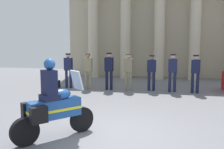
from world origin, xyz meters
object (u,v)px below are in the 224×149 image
officer_in_row_0 (68,68)px  officer_in_row_6 (196,71)px  officer_in_row_5 (173,70)px  motorcycle_with_rider (52,106)px  briefcase_on_ground (58,84)px  officer_in_row_2 (109,68)px  officer_in_row_1 (88,68)px  officer_in_row_4 (152,70)px  officer_in_row_3 (128,69)px

officer_in_row_0 → officer_in_row_6: bearing=-174.8°
officer_in_row_5 → motorcycle_with_rider: motorcycle_with_rider is taller
officer_in_row_0 → briefcase_on_ground: 0.98m
officer_in_row_0 → briefcase_on_ground: size_ratio=4.72×
officer_in_row_2 → briefcase_on_ground: bearing=5.2°
officer_in_row_0 → officer_in_row_5: 4.96m
officer_in_row_1 → officer_in_row_2: officer_in_row_2 is taller
briefcase_on_ground → officer_in_row_5: bearing=0.2°
officer_in_row_0 → officer_in_row_5: (4.95, -0.05, 0.01)m
officer_in_row_6 → briefcase_on_ground: 6.51m
officer_in_row_2 → officer_in_row_6: bearing=-173.7°
briefcase_on_ground → motorcycle_with_rider: bearing=-68.2°
motorcycle_with_rider → officer_in_row_4: bearing=23.2°
officer_in_row_2 → officer_in_row_3: bearing=-168.3°
officer_in_row_1 → officer_in_row_5: size_ratio=1.00×
officer_in_row_2 → officer_in_row_5: bearing=-172.3°
officer_in_row_4 → motorcycle_with_rider: bearing=78.8°
officer_in_row_4 → officer_in_row_5: 0.95m
officer_in_row_3 → officer_in_row_4: size_ratio=1.04×
officer_in_row_4 → briefcase_on_ground: bearing=7.9°
officer_in_row_3 → motorcycle_with_rider: bearing=87.7°
officer_in_row_2 → briefcase_on_ground: officer_in_row_2 is taller
officer_in_row_1 → briefcase_on_ground: (-1.53, -0.02, -0.83)m
officer_in_row_3 → motorcycle_with_rider: size_ratio=0.90×
officer_in_row_4 → officer_in_row_5: size_ratio=0.96×
officer_in_row_0 → officer_in_row_4: bearing=-172.9°
officer_in_row_0 → officer_in_row_3: (2.95, -0.03, 0.01)m
officer_in_row_0 → motorcycle_with_rider: bearing=113.8°
officer_in_row_5 → briefcase_on_ground: officer_in_row_5 is taller
officer_in_row_0 → motorcycle_with_rider: size_ratio=0.89×
officer_in_row_0 → motorcycle_with_rider: 6.66m
motorcycle_with_rider → briefcase_on_ground: 6.79m
officer_in_row_1 → briefcase_on_ground: officer_in_row_1 is taller
officer_in_row_0 → officer_in_row_3: 2.95m
officer_in_row_0 → briefcase_on_ground: bearing=13.5°
officer_in_row_1 → officer_in_row_3: same height
officer_in_row_3 → officer_in_row_5: size_ratio=1.00×
officer_in_row_2 → motorcycle_with_rider: size_ratio=0.92×
officer_in_row_3 → briefcase_on_ground: bearing=6.9°
officer_in_row_4 → motorcycle_with_rider: motorcycle_with_rider is taller
officer_in_row_1 → officer_in_row_4: officer_in_row_1 is taller
officer_in_row_1 → officer_in_row_3: 1.94m
briefcase_on_ground → officer_in_row_6: bearing=-0.5°
motorcycle_with_rider → officer_in_row_0: bearing=58.2°
officer_in_row_3 → motorcycle_with_rider: 6.39m
officer_in_row_0 → briefcase_on_ground: (-0.52, -0.07, -0.82)m
officer_in_row_0 → officer_in_row_1: size_ratio=0.99×
officer_in_row_2 → officer_in_row_6: 3.88m
officer_in_row_0 → officer_in_row_4: size_ratio=1.03×
officer_in_row_0 → officer_in_row_6: officer_in_row_0 is taller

